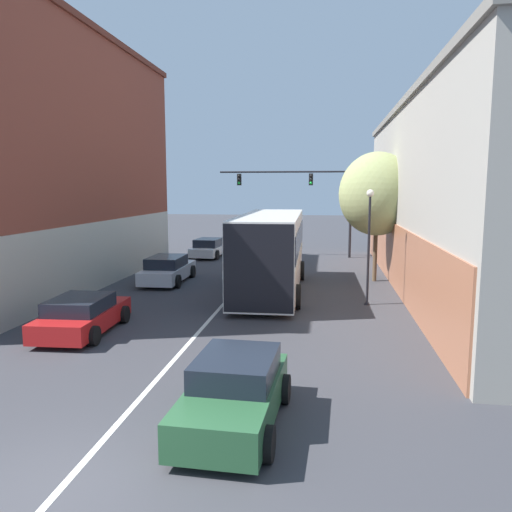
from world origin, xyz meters
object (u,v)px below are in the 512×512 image
(traffic_signal_gantry, at_px, (309,191))
(street_tree_near, at_px, (377,194))
(parked_car_left_far, at_px, (82,315))
(parked_car_left_mid, at_px, (168,270))
(street_lamp, at_px, (369,241))
(hatchback_foreground, at_px, (235,393))
(bus, at_px, (271,249))
(parked_car_left_near, at_px, (209,248))

(traffic_signal_gantry, relative_size, street_tree_near, 1.39)
(parked_car_left_far, distance_m, street_tree_near, 15.56)
(parked_car_left_mid, height_order, street_lamp, street_lamp)
(parked_car_left_far, bearing_deg, street_lamp, -63.05)
(hatchback_foreground, height_order, parked_car_left_far, hatchback_foreground)
(street_tree_near, bearing_deg, parked_car_left_mid, -170.32)
(bus, xyz_separation_m, parked_car_left_mid, (-5.46, 1.66, -1.36))
(parked_car_left_near, height_order, street_tree_near, street_tree_near)
(hatchback_foreground, bearing_deg, parked_car_left_far, 49.99)
(parked_car_left_mid, relative_size, traffic_signal_gantry, 0.51)
(parked_car_left_far, height_order, street_lamp, street_lamp)
(parked_car_left_near, height_order, street_lamp, street_lamp)
(bus, distance_m, parked_car_left_far, 9.29)
(hatchback_foreground, xyz_separation_m, traffic_signal_gantry, (0.60, 25.08, 3.86))
(street_lamp, bearing_deg, parked_car_left_far, -150.68)
(parked_car_left_near, xyz_separation_m, street_lamp, (9.76, -13.02, 2.02))
(bus, bearing_deg, street_tree_near, -56.77)
(street_tree_near, bearing_deg, parked_car_left_far, -134.05)
(bus, relative_size, parked_car_left_far, 2.40)
(parked_car_left_near, relative_size, traffic_signal_gantry, 0.48)
(parked_car_left_mid, distance_m, street_lamp, 10.53)
(bus, distance_m, street_tree_near, 6.57)
(parked_car_left_mid, bearing_deg, bus, -108.02)
(hatchback_foreground, xyz_separation_m, street_tree_near, (4.31, 16.46, 3.80))
(bus, height_order, parked_car_left_near, bus)
(parked_car_left_mid, bearing_deg, street_tree_near, -81.41)
(bus, xyz_separation_m, traffic_signal_gantry, (1.31, 12.07, 2.52))
(parked_car_left_far, bearing_deg, parked_car_left_mid, -2.38)
(street_lamp, xyz_separation_m, street_tree_near, (0.79, 5.39, 1.83))
(bus, bearing_deg, hatchback_foreground, -178.18)
(parked_car_left_mid, distance_m, parked_car_left_far, 9.04)
(hatchback_foreground, bearing_deg, street_tree_near, -12.32)
(parked_car_left_near, relative_size, street_lamp, 0.93)
(bus, xyz_separation_m, hatchback_foreground, (0.71, -13.01, -1.34))
(parked_car_left_near, relative_size, parked_car_left_far, 1.03)
(parked_car_left_near, bearing_deg, street_tree_near, -122.89)
(hatchback_foreground, height_order, street_lamp, street_lamp)
(parked_car_left_mid, relative_size, street_tree_near, 0.71)
(street_tree_near, bearing_deg, parked_car_left_near, 144.11)
(parked_car_left_far, relative_size, street_tree_near, 0.65)
(parked_car_left_far, bearing_deg, hatchback_foreground, -134.73)
(bus, height_order, parked_car_left_mid, bus)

